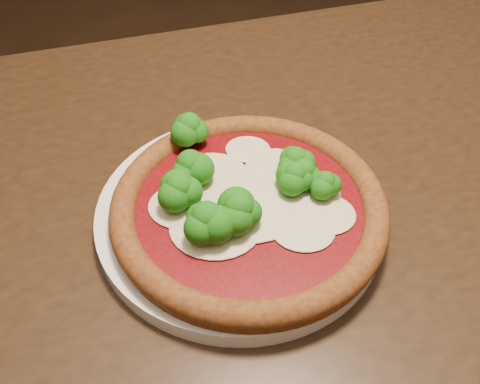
{
  "coord_description": "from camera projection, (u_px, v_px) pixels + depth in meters",
  "views": [
    {
      "loc": [
        -0.01,
        -0.53,
        1.16
      ],
      "look_at": [
        -0.04,
        -0.17,
        0.79
      ],
      "focal_mm": 40.0,
      "sensor_mm": 36.0,
      "label": 1
    }
  ],
  "objects": [
    {
      "name": "dining_table",
      "position": [
        295.0,
        238.0,
        0.67
      ],
      "size": [
        1.37,
        1.12,
        0.75
      ],
      "rotation": [
        0.0,
        0.0,
        0.39
      ],
      "color": "black",
      "rests_on": "floor"
    },
    {
      "name": "pizza",
      "position": [
        246.0,
        202.0,
        0.52
      ],
      "size": [
        0.27,
        0.27,
        0.06
      ],
      "rotation": [
        0.0,
        0.0,
        -0.05
      ],
      "color": "brown",
      "rests_on": "plate"
    },
    {
      "name": "plate",
      "position": [
        240.0,
        213.0,
        0.55
      ],
      "size": [
        0.29,
        0.29,
        0.02
      ],
      "primitive_type": "cylinder",
      "color": "silver",
      "rests_on": "dining_table"
    }
  ]
}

